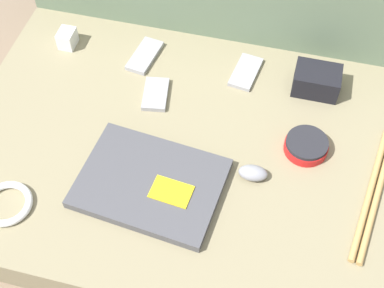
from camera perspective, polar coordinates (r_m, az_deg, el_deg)
name	(u,v)px	position (r m, az deg, el deg)	size (l,w,h in m)	color
ground_plane	(192,172)	(1.36, 0.00, -2.96)	(8.00, 8.00, 0.00)	#7A6651
couch_seat	(192,161)	(1.31, 0.00, -1.78)	(1.13, 0.77, 0.10)	#847A5B
laptop	(151,183)	(1.21, -4.44, -4.19)	(0.34, 0.27, 0.03)	#47474C
computer_mouse	(253,173)	(1.22, 6.52, -3.09)	(0.07, 0.04, 0.03)	gray
speaker_puck	(306,146)	(1.29, 12.10, -0.17)	(0.10, 0.10, 0.03)	red
phone_silver	(156,94)	(1.37, -3.91, 5.33)	(0.08, 0.11, 0.01)	#99999E
phone_black	(145,56)	(1.47, -5.07, 9.36)	(0.08, 0.13, 0.01)	#99999E
phone_small	(246,72)	(1.43, 5.76, 7.65)	(0.08, 0.13, 0.01)	#99999E
camera_pouch	(317,80)	(1.40, 13.16, 6.62)	(0.12, 0.08, 0.06)	black
charger_brick	(67,38)	(1.53, -13.17, 10.91)	(0.04, 0.05, 0.05)	silver
cable_coil	(7,204)	(1.25, -19.16, -6.02)	(0.11, 0.11, 0.02)	white
drumstick_pair	(374,192)	(1.27, 18.85, -4.84)	(0.09, 0.37, 0.01)	tan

